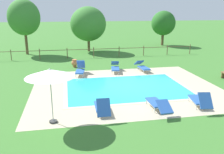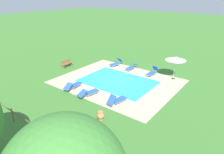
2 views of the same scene
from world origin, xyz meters
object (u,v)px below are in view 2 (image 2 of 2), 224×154
at_px(patio_umbrella_open_foreground, 176,59).
at_px(wooden_bench_lawn_side, 67,63).
at_px(sun_lounger_south_mid, 131,67).
at_px(sun_lounger_south_near_corner, 73,85).
at_px(sun_lounger_north_near_steps, 89,92).
at_px(sun_lounger_north_end, 116,63).
at_px(terracotta_urn_near_fence, 101,115).
at_px(sun_lounger_north_far, 117,100).
at_px(sun_lounger_north_mid, 153,72).

bearing_deg(patio_umbrella_open_foreground, wooden_bench_lawn_side, 19.86).
bearing_deg(sun_lounger_south_mid, sun_lounger_south_near_corner, 77.94).
relative_size(sun_lounger_north_near_steps, patio_umbrella_open_foreground, 0.87).
relative_size(sun_lounger_north_end, terracotta_urn_near_fence, 3.03).
bearing_deg(patio_umbrella_open_foreground, terracotta_urn_near_fence, 82.65).
distance_m(sun_lounger_north_far, sun_lounger_south_mid, 8.13).
relative_size(sun_lounger_north_mid, sun_lounger_south_near_corner, 0.90).
bearing_deg(sun_lounger_north_end, wooden_bench_lawn_side, 40.29).
distance_m(sun_lounger_north_near_steps, wooden_bench_lawn_side, 8.36).
xyz_separation_m(sun_lounger_south_mid, terracotta_urn_near_fence, (-3.65, 9.92, -0.00)).
height_order(patio_umbrella_open_foreground, wooden_bench_lawn_side, patio_umbrella_open_foreground).
distance_m(sun_lounger_north_near_steps, sun_lounger_north_far, 2.79).
distance_m(sun_lounger_north_end, sun_lounger_south_near_corner, 7.67).
xyz_separation_m(sun_lounger_north_far, sun_lounger_south_mid, (3.31, -7.42, -0.04)).
bearing_deg(sun_lounger_north_mid, sun_lounger_south_mid, -0.48).
bearing_deg(sun_lounger_north_far, sun_lounger_south_mid, -65.94).
bearing_deg(wooden_bench_lawn_side, sun_lounger_north_mid, -158.01).
bearing_deg(terracotta_urn_near_fence, sun_lounger_north_mid, -84.81).
xyz_separation_m(sun_lounger_south_mid, patio_umbrella_open_foreground, (-4.98, -0.37, 1.87)).
relative_size(wooden_bench_lawn_side, terracotta_urn_near_fence, 2.33).
bearing_deg(sun_lounger_north_end, patio_umbrella_open_foreground, -177.26).
relative_size(patio_umbrella_open_foreground, terracotta_urn_near_fence, 3.77).
bearing_deg(sun_lounger_north_near_steps, sun_lounger_south_near_corner, -4.83).
relative_size(sun_lounger_north_far, sun_lounger_north_end, 0.97).
relative_size(sun_lounger_north_mid, sun_lounger_north_end, 0.96).
relative_size(sun_lounger_north_near_steps, sun_lounger_south_near_corner, 1.01).
height_order(sun_lounger_north_far, sun_lounger_south_near_corner, sun_lounger_north_far).
height_order(sun_lounger_north_mid, sun_lounger_south_mid, sun_lounger_north_mid).
relative_size(sun_lounger_north_end, patio_umbrella_open_foreground, 0.80).
distance_m(sun_lounger_north_mid, patio_umbrella_open_foreground, 2.91).
bearing_deg(wooden_bench_lawn_side, sun_lounger_north_end, -139.71).
xyz_separation_m(sun_lounger_north_far, sun_lounger_south_near_corner, (4.94, 0.19, -0.04)).
bearing_deg(terracotta_urn_near_fence, wooden_bench_lawn_side, -29.85).
height_order(sun_lounger_north_near_steps, sun_lounger_south_mid, sun_lounger_north_near_steps).
distance_m(sun_lounger_north_end, terracotta_urn_near_fence, 11.54).
xyz_separation_m(sun_lounger_north_mid, sun_lounger_south_mid, (2.75, -0.02, -0.04)).
bearing_deg(wooden_bench_lawn_side, sun_lounger_south_mid, -150.32).
bearing_deg(sun_lounger_north_end, sun_lounger_north_mid, 179.42).
distance_m(sun_lounger_south_near_corner, wooden_bench_lawn_side, 6.40).
relative_size(sun_lounger_south_near_corner, wooden_bench_lawn_side, 1.38).
bearing_deg(patio_umbrella_open_foreground, sun_lounger_north_far, 77.96).
bearing_deg(sun_lounger_south_mid, wooden_bench_lawn_side, 29.68).
bearing_deg(sun_lounger_north_near_steps, sun_lounger_north_mid, -105.81).
relative_size(sun_lounger_north_end, wooden_bench_lawn_side, 1.30).
distance_m(sun_lounger_south_near_corner, sun_lounger_south_mid, 7.79).
height_order(sun_lounger_south_near_corner, patio_umbrella_open_foreground, patio_umbrella_open_foreground).
bearing_deg(wooden_bench_lawn_side, sun_lounger_north_near_steps, 152.15).
height_order(sun_lounger_north_far, terracotta_urn_near_fence, sun_lounger_north_far).
bearing_deg(wooden_bench_lawn_side, sun_lounger_south_near_corner, 144.48).
bearing_deg(sun_lounger_north_end, terracotta_urn_near_fence, 120.51).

